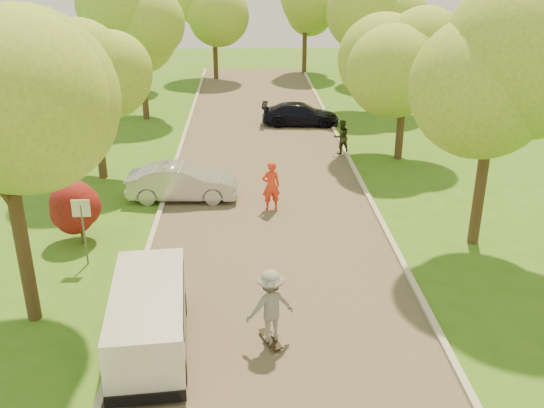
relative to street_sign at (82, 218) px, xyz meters
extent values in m
plane|color=#356618|center=(5.80, -4.00, -1.56)|extent=(100.00, 100.00, 0.00)
cube|color=#4C4438|center=(5.80, 4.00, -1.56)|extent=(8.00, 60.00, 0.01)
cube|color=#B2AD9E|center=(1.75, 4.00, -1.50)|extent=(0.18, 60.00, 0.12)
cube|color=#B2AD9E|center=(9.85, 4.00, -1.50)|extent=(0.18, 60.00, 0.12)
cylinder|color=#59595E|center=(0.00, 0.00, -0.56)|extent=(0.06, 0.06, 2.00)
cube|color=white|center=(0.00, 0.00, 0.34)|extent=(0.55, 0.04, 0.55)
cylinder|color=#382619|center=(-0.50, 1.50, -1.21)|extent=(0.12, 0.12, 0.70)
sphere|color=#590F0F|center=(-0.50, 1.50, -0.46)|extent=(1.70, 1.70, 1.70)
cylinder|color=#382619|center=(-0.70, -3.00, 0.24)|extent=(0.36, 0.36, 3.60)
sphere|color=#5D9B2A|center=(-0.70, -3.00, 3.42)|extent=(4.60, 4.60, 4.60)
sphere|color=#5D9B2A|center=(-0.01, -3.00, 4.11)|extent=(3.45, 3.45, 3.45)
cylinder|color=#382619|center=(-1.20, 8.00, 0.01)|extent=(0.36, 0.36, 3.15)
sphere|color=#5D9B2A|center=(-1.20, 8.00, 2.85)|extent=(4.20, 4.20, 4.20)
sphere|color=#5D9B2A|center=(-0.57, 8.00, 3.48)|extent=(3.15, 3.15, 3.15)
cylinder|color=#382619|center=(-0.80, 18.00, 0.35)|extent=(0.36, 0.36, 3.83)
sphere|color=#5D9B2A|center=(-0.80, 18.00, 3.70)|extent=(4.80, 4.80, 4.80)
sphere|color=#5D9B2A|center=(-0.08, 18.00, 4.42)|extent=(3.60, 3.60, 3.60)
cylinder|color=#382619|center=(12.60, 1.00, 0.35)|extent=(0.36, 0.36, 3.83)
sphere|color=#5D9B2A|center=(12.60, 1.00, 3.76)|extent=(5.00, 5.00, 5.00)
sphere|color=#5D9B2A|center=(13.35, 1.00, 4.51)|extent=(3.75, 3.75, 3.75)
cylinder|color=#382619|center=(12.20, 10.00, 0.12)|extent=(0.36, 0.36, 3.38)
sphere|color=#5D9B2A|center=(12.20, 10.00, 3.13)|extent=(4.40, 4.40, 4.40)
sphere|color=#5D9B2A|center=(12.86, 10.00, 3.79)|extent=(3.30, 3.30, 3.30)
cylinder|color=#382619|center=(12.80, 20.00, 0.46)|extent=(0.36, 0.36, 4.05)
sphere|color=#5D9B2A|center=(12.80, 20.00, 4.05)|extent=(5.20, 5.20, 5.20)
sphere|color=#5D9B2A|center=(13.58, 20.00, 4.83)|extent=(3.90, 3.90, 3.90)
cylinder|color=#382619|center=(-3.20, 26.00, 0.24)|extent=(0.36, 0.36, 3.60)
sphere|color=#5D9B2A|center=(-3.20, 26.00, 3.54)|extent=(5.00, 5.00, 5.00)
sphere|color=#5D9B2A|center=(-2.45, 26.00, 4.29)|extent=(3.75, 3.75, 3.75)
cylinder|color=#382619|center=(13.80, 28.00, 0.35)|extent=(0.36, 0.36, 3.83)
sphere|color=#5D9B2A|center=(13.80, 28.00, 3.76)|extent=(5.00, 5.00, 5.00)
cylinder|color=#382619|center=(2.80, 30.00, 0.12)|extent=(0.36, 0.36, 3.38)
sphere|color=#5D9B2A|center=(2.80, 30.00, 3.25)|extent=(4.80, 4.80, 4.80)
sphere|color=#5D9B2A|center=(3.52, 30.00, 3.97)|extent=(3.60, 3.60, 3.60)
cylinder|color=#382619|center=(9.80, 32.00, 0.24)|extent=(0.36, 0.36, 3.60)
sphere|color=#5D9B2A|center=(9.80, 32.00, 3.54)|extent=(5.00, 5.00, 5.00)
cube|color=silver|center=(2.60, -4.50, -0.67)|extent=(2.08, 4.44, 1.48)
cube|color=black|center=(2.60, -4.50, -1.29)|extent=(2.11, 4.54, 0.27)
cube|color=black|center=(2.58, -4.27, -0.31)|extent=(2.00, 3.19, 0.49)
cylinder|color=black|center=(1.97, -6.00, -1.27)|extent=(0.27, 0.61, 0.59)
cylinder|color=black|center=(3.49, -5.86, -1.27)|extent=(0.27, 0.61, 0.59)
cylinder|color=black|center=(1.71, -3.13, -1.27)|extent=(0.27, 0.61, 0.59)
cylinder|color=black|center=(3.23, -3.00, -1.27)|extent=(0.27, 0.61, 0.59)
imported|color=#AAAAAF|center=(2.50, 5.31, -0.86)|extent=(4.35, 1.65, 1.42)
imported|color=black|center=(8.10, 16.22, -0.94)|extent=(4.44, 2.08, 1.25)
cube|color=black|center=(5.54, -4.39, -1.45)|extent=(0.59, 1.01, 0.02)
cylinder|color=#BFCC4C|center=(5.51, -4.03, -1.52)|extent=(0.06, 0.08, 0.08)
cylinder|color=#BFCC4C|center=(5.34, -4.09, -1.52)|extent=(0.06, 0.08, 0.08)
cylinder|color=#BFCC4C|center=(5.74, -4.69, -1.52)|extent=(0.06, 0.08, 0.08)
cylinder|color=#BFCC4C|center=(5.58, -4.75, -1.52)|extent=(0.06, 0.08, 0.08)
imported|color=gray|center=(5.54, -4.39, -0.49)|extent=(1.40, 1.09, 1.91)
imported|color=red|center=(5.93, 4.12, -0.61)|extent=(0.78, 0.59, 1.91)
imported|color=#2A2E1B|center=(9.60, 10.89, -0.74)|extent=(0.97, 0.85, 1.66)
camera|label=1|loc=(5.02, -17.04, 7.47)|focal=40.00mm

